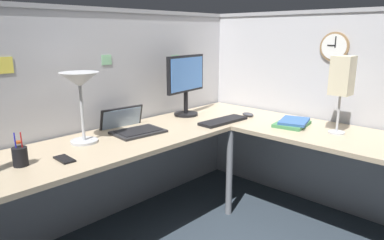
% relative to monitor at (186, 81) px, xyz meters
% --- Properties ---
extents(ground_plane, '(6.80, 6.80, 0.00)m').
position_rel_monitor_xyz_m(ground_plane, '(-0.17, -0.64, -1.02)').
color(ground_plane, '#2D3842').
extents(cubicle_wall_back, '(2.57, 0.12, 1.58)m').
position_rel_monitor_xyz_m(cubicle_wall_back, '(-0.53, 0.23, -0.23)').
color(cubicle_wall_back, '#B2B2B7').
rests_on(cubicle_wall_back, ground).
extents(cubicle_wall_right, '(0.12, 2.37, 1.58)m').
position_rel_monitor_xyz_m(cubicle_wall_right, '(0.70, -0.90, -0.23)').
color(cubicle_wall_right, '#B2B2B7').
rests_on(cubicle_wall_right, ground).
extents(desk, '(2.35, 2.15, 0.73)m').
position_rel_monitor_xyz_m(desk, '(-0.31, -0.69, -0.39)').
color(desk, tan).
rests_on(desk, ground).
extents(monitor, '(0.46, 0.20, 0.50)m').
position_rel_monitor_xyz_m(monitor, '(0.00, 0.00, 0.00)').
color(monitor, black).
rests_on(monitor, desk).
extents(laptop, '(0.37, 0.41, 0.22)m').
position_rel_monitor_xyz_m(laptop, '(-0.61, -0.04, -0.27)').
color(laptop, '#232326').
rests_on(laptop, desk).
extents(keyboard, '(0.44, 0.16, 0.02)m').
position_rel_monitor_xyz_m(keyboard, '(0.03, -0.38, -0.28)').
color(keyboard, black).
rests_on(keyboard, desk).
extents(computer_mouse, '(0.06, 0.10, 0.03)m').
position_rel_monitor_xyz_m(computer_mouse, '(0.32, -0.41, -0.28)').
color(computer_mouse, '#38383D').
rests_on(computer_mouse, desk).
extents(desk_lamp_dome, '(0.24, 0.24, 0.44)m').
position_rel_monitor_xyz_m(desk_lamp_dome, '(-0.99, -0.06, 0.07)').
color(desk_lamp_dome, '#B7BABF').
rests_on(desk_lamp_dome, desk).
extents(pen_cup, '(0.08, 0.08, 0.18)m').
position_rel_monitor_xyz_m(pen_cup, '(-1.42, -0.18, -0.24)').
color(pen_cup, black).
rests_on(pen_cup, desk).
extents(cell_phone, '(0.07, 0.15, 0.01)m').
position_rel_monitor_xyz_m(cell_phone, '(-1.23, -0.27, -0.29)').
color(cell_phone, black).
rests_on(cell_phone, desk).
extents(book_stack, '(0.32, 0.26, 0.04)m').
position_rel_monitor_xyz_m(book_stack, '(0.31, -0.82, -0.27)').
color(book_stack, '#3F7F4C').
rests_on(book_stack, desk).
extents(desk_lamp_paper, '(0.13, 0.13, 0.53)m').
position_rel_monitor_xyz_m(desk_lamp_paper, '(0.33, -1.14, 0.09)').
color(desk_lamp_paper, '#B7BABF').
rests_on(desk_lamp_paper, desk).
extents(wall_clock, '(0.04, 0.22, 0.22)m').
position_rel_monitor_xyz_m(wall_clock, '(0.65, -0.94, 0.28)').
color(wall_clock, olive).
extents(pinned_note_leftmost, '(0.09, 0.00, 0.07)m').
position_rel_monitor_xyz_m(pinned_note_leftmost, '(0.05, 0.18, 0.16)').
color(pinned_note_leftmost, '#8CCC99').
extents(pinned_note_middle, '(0.10, 0.00, 0.10)m').
position_rel_monitor_xyz_m(pinned_note_middle, '(-1.32, 0.18, 0.20)').
color(pinned_note_middle, '#EAD84C').
extents(pinned_note_rightmost, '(0.08, 0.00, 0.07)m').
position_rel_monitor_xyz_m(pinned_note_rightmost, '(-0.63, 0.18, 0.19)').
color(pinned_note_rightmost, '#8CCC99').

